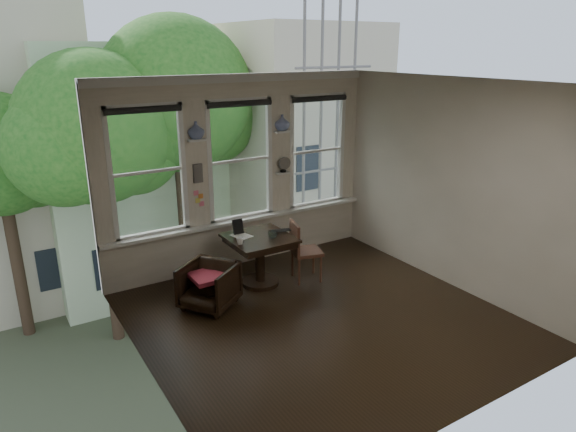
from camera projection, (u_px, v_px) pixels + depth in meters
ground at (321, 319)px, 6.69m from camera, size 4.50×4.50×0.00m
ceiling at (326, 82)px, 5.75m from camera, size 4.50×4.50×0.00m
wall_back at (240, 173)px, 8.03m from camera, size 4.50×0.00×4.50m
wall_front at (476, 277)px, 4.41m from camera, size 4.50×0.00×4.50m
wall_left at (139, 246)px, 5.09m from camera, size 0.00×4.50×4.50m
wall_right at (451, 184)px, 7.35m from camera, size 0.00×4.50×4.50m
window_left at (147, 172)px, 7.24m from camera, size 1.10×0.12×1.90m
window_center at (239, 160)px, 7.97m from camera, size 1.10×0.12×1.90m
window_right at (316, 151)px, 8.70m from camera, size 1.10×0.12×1.90m
shelf_left at (196, 140)px, 7.40m from camera, size 0.26×0.16×0.03m
shelf_right at (282, 131)px, 8.13m from camera, size 0.26×0.16×0.03m
intercom at (198, 173)px, 7.58m from camera, size 0.14×0.06×0.28m
sticky_notes at (199, 196)px, 7.69m from camera, size 0.16×0.01×0.24m
desk_fan at (283, 167)px, 8.29m from camera, size 0.20×0.20×0.24m
vase_left at (196, 130)px, 7.35m from camera, size 0.24×0.24×0.25m
vase_right at (282, 123)px, 8.08m from camera, size 0.24×0.24×0.25m
table at (260, 261)px, 7.57m from camera, size 0.90×0.90×0.75m
armchair_left at (209, 286)px, 6.92m from camera, size 0.94×0.94×0.62m
cushion_red at (208, 276)px, 6.87m from camera, size 0.45×0.45×0.06m
side_chair_right at (307, 251)px, 7.70m from camera, size 0.52×0.52×0.92m
laptop at (282, 232)px, 7.61m from camera, size 0.37×0.29×0.03m
mug at (240, 241)px, 7.16m from camera, size 0.12×0.12×0.10m
drinking_glass at (273, 235)px, 7.39m from camera, size 0.17×0.17×0.11m
tablet at (238, 227)px, 7.55m from camera, size 0.16×0.08×0.22m
papers at (241, 236)px, 7.49m from camera, size 0.29×0.35×0.00m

